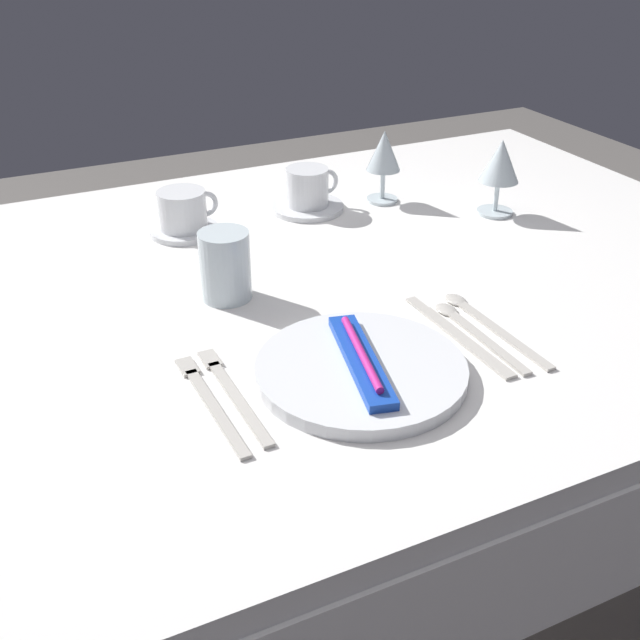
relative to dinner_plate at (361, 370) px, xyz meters
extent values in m
plane|color=slate|center=(-0.03, 0.27, -0.75)|extent=(6.00, 6.00, 0.00)
cube|color=white|center=(-0.03, 0.27, -0.03)|extent=(1.80, 1.10, 0.04)
cube|color=white|center=(-0.03, -0.28, -0.14)|extent=(1.80, 0.01, 0.18)
cube|color=white|center=(-0.03, 0.82, -0.14)|extent=(1.80, 0.01, 0.18)
cylinder|color=brown|center=(0.77, 0.72, -0.40)|extent=(0.07, 0.07, 0.70)
cylinder|color=white|center=(0.00, 0.00, 0.00)|extent=(0.27, 0.27, 0.02)
cube|color=blue|center=(0.00, 0.00, 0.02)|extent=(0.08, 0.21, 0.01)
cylinder|color=#CC268C|center=(0.00, 0.00, 0.03)|extent=(0.05, 0.17, 0.01)
cube|color=beige|center=(-0.16, 0.01, -0.01)|extent=(0.02, 0.19, 0.00)
cube|color=beige|center=(-0.16, 0.12, -0.01)|extent=(0.02, 0.04, 0.00)
cube|color=beige|center=(-0.19, 0.00, -0.01)|extent=(0.02, 0.19, 0.00)
cube|color=beige|center=(-0.19, 0.11, -0.01)|extent=(0.02, 0.04, 0.00)
cube|color=beige|center=(0.17, 0.01, -0.01)|extent=(0.02, 0.20, 0.00)
cube|color=beige|center=(0.16, 0.12, -0.01)|extent=(0.02, 0.06, 0.00)
cube|color=beige|center=(0.19, 0.00, -0.01)|extent=(0.02, 0.18, 0.00)
ellipsoid|color=beige|center=(0.19, 0.10, -0.01)|extent=(0.03, 0.04, 0.01)
cube|color=beige|center=(0.22, 0.00, -0.01)|extent=(0.02, 0.20, 0.00)
ellipsoid|color=beige|center=(0.22, 0.11, -0.01)|extent=(0.03, 0.04, 0.01)
cylinder|color=white|center=(0.18, 0.55, 0.00)|extent=(0.14, 0.14, 0.01)
cylinder|color=white|center=(0.18, 0.55, 0.04)|extent=(0.08, 0.08, 0.07)
torus|color=white|center=(0.22, 0.55, 0.04)|extent=(0.05, 0.01, 0.05)
cylinder|color=white|center=(-0.07, 0.54, 0.00)|extent=(0.12, 0.12, 0.01)
cylinder|color=white|center=(-0.07, 0.54, 0.03)|extent=(0.09, 0.09, 0.07)
torus|color=white|center=(-0.03, 0.54, 0.04)|extent=(0.05, 0.01, 0.05)
cylinder|color=silver|center=(0.49, 0.38, -0.01)|extent=(0.07, 0.07, 0.01)
cylinder|color=silver|center=(0.49, 0.38, 0.03)|extent=(0.01, 0.01, 0.06)
cone|color=silver|center=(0.49, 0.38, 0.09)|extent=(0.07, 0.07, 0.08)
cylinder|color=silver|center=(0.33, 0.52, -0.01)|extent=(0.06, 0.06, 0.01)
cylinder|color=silver|center=(0.33, 0.52, 0.03)|extent=(0.01, 0.01, 0.06)
cone|color=silver|center=(0.33, 0.52, 0.09)|extent=(0.07, 0.07, 0.08)
cylinder|color=silver|center=(-0.08, 0.28, 0.04)|extent=(0.08, 0.08, 0.11)
camera|label=1|loc=(-0.40, -0.71, 0.54)|focal=43.30mm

